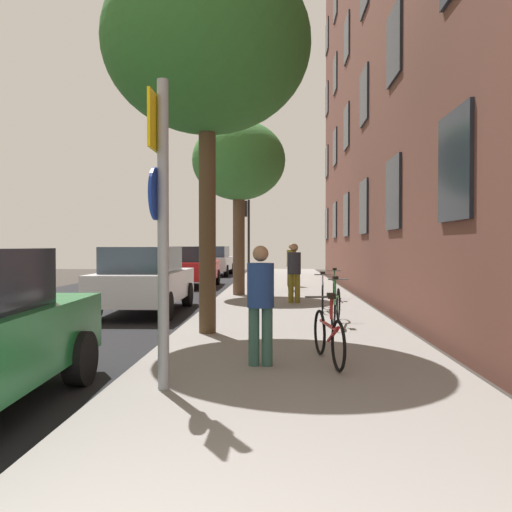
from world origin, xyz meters
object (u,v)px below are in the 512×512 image
(pedestrian_0, at_px, (261,297))
(traffic_light, at_px, (247,224))
(car_1, at_px, (145,279))
(car_2, at_px, (194,266))
(tree_near, at_px, (207,46))
(bicycle_1, at_px, (336,305))
(tree_far, at_px, (239,162))
(sign_post, at_px, (161,212))
(pedestrian_2, at_px, (291,262))
(bicycle_2, at_px, (323,295))
(bicycle_4, at_px, (291,279))
(bicycle_3, at_px, (334,287))
(car_3, at_px, (214,260))
(pedestrian_1, at_px, (294,269))
(bicycle_0, at_px, (329,335))

(pedestrian_0, bearing_deg, traffic_light, 93.93)
(car_1, relative_size, car_2, 1.05)
(tree_near, xyz_separation_m, bicycle_1, (2.38, 1.12, -4.67))
(tree_far, distance_m, car_1, 5.46)
(car_2, bearing_deg, tree_near, -79.79)
(traffic_light, height_order, tree_far, tree_far)
(sign_post, xyz_separation_m, car_2, (-2.16, 15.71, -1.18))
(pedestrian_2, xyz_separation_m, car_2, (-3.90, 0.86, -0.20))
(pedestrian_0, bearing_deg, tree_near, 111.78)
(traffic_light, distance_m, pedestrian_0, 20.23)
(bicycle_2, bearing_deg, bicycle_4, 96.24)
(bicycle_4, bearing_deg, bicycle_3, -69.91)
(pedestrian_0, xyz_separation_m, pedestrian_2, (0.72, 13.67, 0.04))
(traffic_light, relative_size, pedestrian_2, 2.38)
(bicycle_1, relative_size, car_3, 0.39)
(bicycle_1, bearing_deg, tree_far, 110.80)
(tree_near, relative_size, car_2, 1.61)
(tree_near, distance_m, pedestrian_1, 6.71)
(traffic_light, xyz_separation_m, pedestrian_0, (1.38, -20.11, -1.75))
(pedestrian_0, relative_size, pedestrian_2, 0.95)
(bicycle_2, relative_size, bicycle_3, 1.04)
(sign_post, xyz_separation_m, tree_far, (0.00, 11.10, 2.25))
(sign_post, relative_size, car_2, 0.80)
(sign_post, height_order, bicycle_2, sign_post)
(bicycle_1, bearing_deg, car_3, 103.89)
(car_2, bearing_deg, bicycle_0, -74.13)
(traffic_light, height_order, car_3, traffic_light)
(car_1, height_order, car_3, same)
(pedestrian_2, distance_m, car_1, 8.38)
(sign_post, distance_m, bicycle_0, 2.82)
(tree_near, distance_m, bicycle_3, 8.16)
(traffic_light, distance_m, tree_near, 17.71)
(bicycle_3, distance_m, pedestrian_2, 5.22)
(bicycle_1, relative_size, bicycle_3, 1.09)
(bicycle_3, relative_size, pedestrian_1, 1.00)
(bicycle_3, height_order, car_1, car_1)
(bicycle_4, bearing_deg, car_2, 144.86)
(bicycle_1, height_order, bicycle_2, bicycle_1)
(tree_far, xyz_separation_m, bicycle_3, (2.85, -1.32, -3.80))
(bicycle_4, distance_m, pedestrian_1, 4.29)
(traffic_light, bearing_deg, bicycle_2, -79.29)
(bicycle_4, relative_size, car_2, 0.39)
(bicycle_2, xyz_separation_m, bicycle_4, (-0.64, 5.81, 0.00))
(tree_far, distance_m, bicycle_3, 4.93)
(pedestrian_1, height_order, car_3, pedestrian_1)
(bicycle_1, relative_size, car_2, 0.42)
(bicycle_4, bearing_deg, pedestrian_2, 87.79)
(tree_far, distance_m, pedestrian_0, 10.50)
(bicycle_4, height_order, pedestrian_0, pedestrian_0)
(sign_post, height_order, traffic_light, traffic_light)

